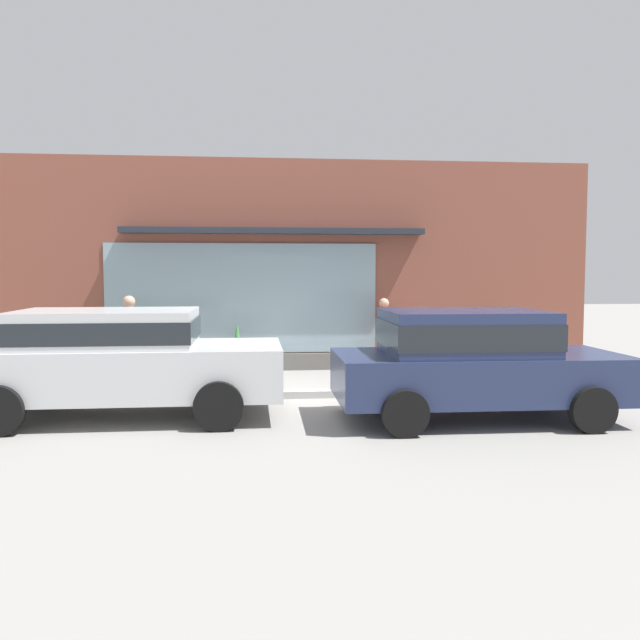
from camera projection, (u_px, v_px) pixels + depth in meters
ground_plane at (281, 396)px, 11.36m from camera, size 60.00×60.00×0.00m
curb_strip at (282, 394)px, 11.16m from camera, size 14.00×0.24×0.12m
storefront at (273, 267)px, 14.35m from camera, size 14.00×0.81×4.53m
fire_hydrant at (178, 365)px, 12.04m from camera, size 0.38×0.34×0.89m
pedestrian_with_handbag at (128, 334)px, 12.15m from camera, size 0.67×0.25×1.69m
pedestrian_passerby at (384, 329)px, 14.05m from camera, size 0.31×0.47×1.56m
parked_car_silver at (117, 356)px, 9.58m from camera, size 4.56×2.11×1.57m
parked_car_navy at (472, 358)px, 9.47m from camera, size 4.07×2.08×1.58m
potted_plant_low_front at (129, 349)px, 13.61m from camera, size 0.63×0.63×0.95m
potted_plant_near_hydrant at (89, 358)px, 13.25m from camera, size 0.47×0.47×0.71m
potted_plant_window_right at (504, 348)px, 14.28m from camera, size 0.63×0.63×0.89m
potted_plant_by_entrance at (237, 351)px, 13.46m from camera, size 0.31×0.31×1.10m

